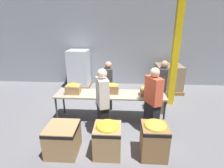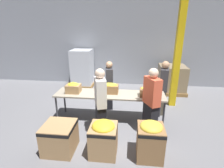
% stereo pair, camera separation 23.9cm
% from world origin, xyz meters
% --- Properties ---
extents(ground_plane, '(30.00, 30.00, 0.00)m').
position_xyz_m(ground_plane, '(0.00, 0.00, 0.00)').
color(ground_plane, slate).
extents(wall_back, '(16.00, 0.08, 4.00)m').
position_xyz_m(wall_back, '(0.00, 3.27, 2.00)').
color(wall_back, '#9399A3').
rests_on(wall_back, ground_plane).
extents(sorting_table, '(3.02, 0.71, 0.80)m').
position_xyz_m(sorting_table, '(0.00, 0.00, 0.75)').
color(sorting_table, '#9E937F').
rests_on(sorting_table, ground_plane).
extents(banana_box_0, '(0.39, 0.34, 0.29)m').
position_xyz_m(banana_box_0, '(-1.02, -0.03, 0.95)').
color(banana_box_0, tan).
rests_on(banana_box_0, sorting_table).
extents(banana_box_1, '(0.48, 0.28, 0.29)m').
position_xyz_m(banana_box_1, '(-0.01, 0.05, 0.95)').
color(banana_box_1, olive).
rests_on(banana_box_1, sorting_table).
extents(banana_box_2, '(0.39, 0.27, 0.28)m').
position_xyz_m(banana_box_2, '(1.01, -0.07, 0.94)').
color(banana_box_2, olive).
rests_on(banana_box_2, sorting_table).
extents(volunteer_0, '(0.28, 0.45, 1.55)m').
position_xyz_m(volunteer_0, '(-0.11, 0.74, 0.77)').
color(volunteer_0, black).
rests_on(volunteer_0, ground_plane).
extents(volunteer_1, '(0.36, 0.50, 1.70)m').
position_xyz_m(volunteer_1, '(-0.13, -0.75, 0.84)').
color(volunteer_1, black).
rests_on(volunteer_1, ground_plane).
extents(volunteer_2, '(0.30, 0.47, 1.63)m').
position_xyz_m(volunteer_2, '(1.54, 0.56, 0.81)').
color(volunteer_2, '#6B604C').
rests_on(volunteer_2, ground_plane).
extents(volunteer_3, '(0.41, 0.51, 1.69)m').
position_xyz_m(volunteer_3, '(1.07, -0.55, 0.84)').
color(volunteer_3, black).
rests_on(volunteer_3, ground_plane).
extents(donation_bin_0, '(0.65, 0.65, 0.63)m').
position_xyz_m(donation_bin_0, '(-0.91, -1.42, 0.34)').
color(donation_bin_0, tan).
rests_on(donation_bin_0, ground_plane).
extents(donation_bin_1, '(0.56, 0.56, 0.77)m').
position_xyz_m(donation_bin_1, '(0.04, -1.42, 0.41)').
color(donation_bin_1, tan).
rests_on(donation_bin_1, ground_plane).
extents(donation_bin_2, '(0.53, 0.53, 0.81)m').
position_xyz_m(donation_bin_2, '(1.00, -1.42, 0.43)').
color(donation_bin_2, olive).
rests_on(donation_bin_2, ground_plane).
extents(support_pillar, '(0.20, 0.20, 4.00)m').
position_xyz_m(support_pillar, '(1.99, 1.20, 2.00)').
color(support_pillar, yellow).
rests_on(support_pillar, ground_plane).
extents(pallet_stack_0, '(0.92, 0.92, 1.60)m').
position_xyz_m(pallet_stack_0, '(-1.53, 2.71, 0.79)').
color(pallet_stack_0, olive).
rests_on(pallet_stack_0, ground_plane).
extents(pallet_stack_1, '(1.08, 1.08, 1.08)m').
position_xyz_m(pallet_stack_1, '(2.18, 2.43, 0.53)').
color(pallet_stack_1, olive).
rests_on(pallet_stack_1, ground_plane).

